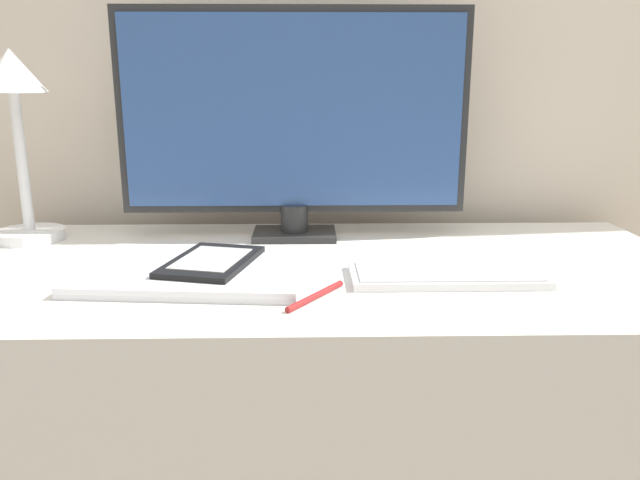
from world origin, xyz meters
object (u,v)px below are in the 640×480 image
ereader (211,261)px  pen (314,296)px  monitor (293,119)px  keyboard (446,275)px  desk_lamp (16,114)px  laptop (195,271)px

ereader → pen: (0.16, -0.12, -0.02)m
monitor → keyboard: bearing=-48.6°
pen → desk_lamp: bearing=147.6°
keyboard → desk_lamp: size_ratio=0.84×
monitor → laptop: (-0.15, -0.25, -0.22)m
ereader → pen: size_ratio=1.78×
laptop → ereader: 0.03m
ereader → monitor: bearing=62.5°
keyboard → pen: size_ratio=2.56×
desk_lamp → pen: 0.68m
ereader → desk_lamp: desk_lamp is taller
keyboard → ereader: (-0.36, 0.03, 0.02)m
laptop → pen: laptop is taller
desk_lamp → ereader: bearing=-30.9°
desk_lamp → pen: desk_lamp is taller
monitor → ereader: (-0.13, -0.24, -0.20)m
keyboard → pen: keyboard is taller
keyboard → pen: 0.22m
monitor → pen: bearing=-84.6°
laptop → keyboard: bearing=-3.4°
monitor → keyboard: size_ratio=2.22×
keyboard → ereader: ereader is taller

